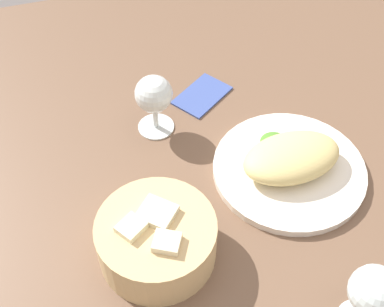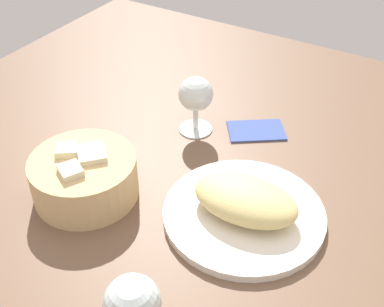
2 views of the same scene
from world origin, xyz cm
name	(u,v)px [view 1 (image 1 of 2)]	position (x,y,z in cm)	size (l,w,h in cm)	color
ground_plane	(269,206)	(0.00, 0.00, -1.00)	(140.00, 140.00, 2.00)	brown
plate	(289,170)	(-5.54, -4.83, 0.70)	(25.88, 25.88, 1.40)	white
omelette	(292,157)	(-5.54, -4.83, 3.86)	(16.96, 10.48, 4.92)	#DEC87C
lettuce_garnish	(275,140)	(-5.30, -10.82, 1.91)	(5.05, 5.05, 1.03)	#48802A
bread_basket	(157,239)	(19.68, 3.76, 3.86)	(17.52, 17.52, 8.45)	tan
wine_glass_near	(154,97)	(13.45, -21.74, 7.54)	(6.68, 6.68, 11.59)	silver
wine_glass_far	(374,294)	(-3.99, 22.12, 8.20)	(6.85, 6.85, 12.24)	silver
folded_napkin	(202,95)	(2.82, -27.32, 0.40)	(11.00, 7.00, 0.80)	#3B4F96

